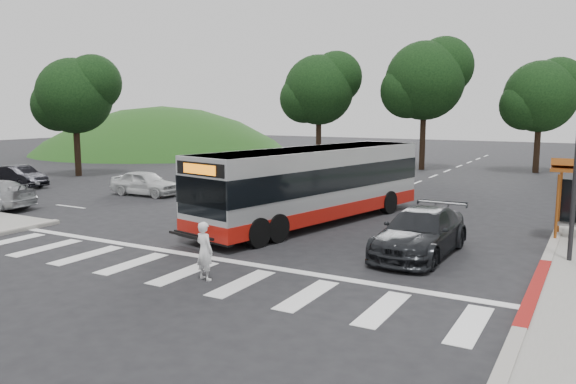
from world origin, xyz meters
The scene contains 14 objects.
ground centered at (0.00, 0.00, 0.00)m, with size 140.00×140.00×0.00m, color black.
curb_east centered at (9.00, 8.00, 0.07)m, with size 0.30×40.00×0.15m, color #9E9991.
curb_east_red centered at (9.00, -2.00, 0.08)m, with size 0.32×6.00×0.15m, color maroon.
hillside_nw centered at (-32.00, 30.00, 0.00)m, with size 44.00×44.00×10.00m, color #1A4716.
crosswalk_ladder centered at (0.00, -5.00, 0.01)m, with size 18.00×2.60×0.01m, color silver.
tree_north_a centered at (-1.92, 26.07, 6.92)m, with size 6.60×6.15×10.17m.
tree_north_b centered at (6.07, 28.06, 5.66)m, with size 5.72×5.33×8.43m.
tree_north_c centered at (-9.92, 24.06, 6.29)m, with size 6.16×5.74×9.30m.
tree_west_a centered at (-21.93, 10.06, 5.66)m, with size 5.72×5.33×8.43m.
transit_bus centered at (0.01, 3.29, 1.54)m, with size 2.59×11.95×3.09m, color #A5A7A9, non-canonical shape.
pedestrian centered at (0.92, -5.20, 0.82)m, with size 0.59×0.39×1.63m, color white.
dark_sedan centered at (5.32, 0.34, 0.74)m, with size 2.08×5.11×1.48m, color black.
west_car_white centered at (-11.41, 5.50, 0.68)m, with size 1.60×3.99×1.36m, color silver.
west_car_black centered at (-20.34, 4.24, 0.65)m, with size 1.37×3.92×1.29m, color black.
Camera 1 is at (10.25, -17.13, 4.66)m, focal length 35.00 mm.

